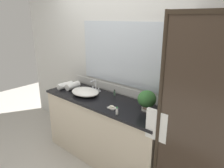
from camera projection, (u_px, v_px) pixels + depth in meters
ground_plane at (104, 157)px, 3.00m from camera, size 8.00×8.00×0.00m
wall_back_with_mirror at (120, 66)px, 2.84m from camera, size 4.40×0.06×2.60m
vanity_cabinet at (104, 129)px, 2.86m from camera, size 1.80×0.58×0.90m
shower_enclosure at (198, 129)px, 1.76m from camera, size 1.20×0.59×2.00m
sink_basin at (85, 92)px, 2.88m from camera, size 0.43×0.33×0.08m
faucet at (95, 87)px, 3.02m from camera, size 0.17×0.12×0.17m
potted_plant at (147, 100)px, 2.37m from camera, size 0.21×0.21×0.24m
soap_dish at (112, 107)px, 2.45m from camera, size 0.10×0.07×0.04m
amenity_bottle_lotion at (117, 111)px, 2.30m from camera, size 0.03×0.03×0.09m
amenity_bottle_conditioner at (115, 93)px, 2.85m from camera, size 0.02×0.02×0.09m
rolled_towel_near_edge at (65, 85)px, 3.14m from camera, size 0.10×0.25×0.09m
rolled_towel_middle at (73, 86)px, 3.12m from camera, size 0.12×0.24×0.10m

